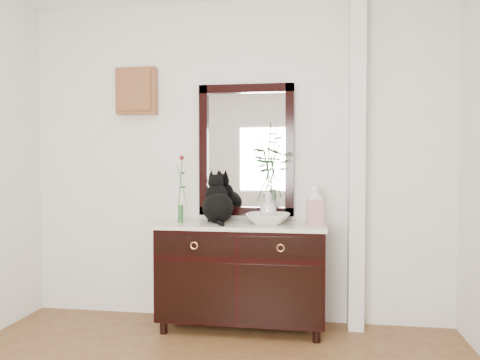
% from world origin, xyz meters
% --- Properties ---
extents(wall_back, '(3.60, 0.04, 2.70)m').
position_xyz_m(wall_back, '(0.00, 1.98, 1.35)').
color(wall_back, silver).
rests_on(wall_back, ground).
extents(pilaster, '(0.12, 0.20, 2.70)m').
position_xyz_m(pilaster, '(1.00, 1.90, 1.35)').
color(pilaster, silver).
rests_on(pilaster, ground).
extents(sideboard, '(1.33, 0.52, 0.82)m').
position_xyz_m(sideboard, '(0.10, 1.73, 0.47)').
color(sideboard, black).
rests_on(sideboard, ground).
extents(wall_mirror, '(0.80, 0.06, 1.10)m').
position_xyz_m(wall_mirror, '(0.10, 1.97, 1.44)').
color(wall_mirror, black).
rests_on(wall_mirror, wall_back).
extents(key_cabinet, '(0.35, 0.10, 0.40)m').
position_xyz_m(key_cabinet, '(-0.85, 1.94, 1.95)').
color(key_cabinet, brown).
rests_on(key_cabinet, wall_back).
extents(cat, '(0.40, 0.43, 0.40)m').
position_xyz_m(cat, '(-0.10, 1.77, 1.05)').
color(cat, black).
rests_on(cat, sideboard).
extents(lotus_bowl, '(0.37, 0.37, 0.09)m').
position_xyz_m(lotus_bowl, '(0.31, 1.73, 0.89)').
color(lotus_bowl, silver).
rests_on(lotus_bowl, sideboard).
extents(vase_branches, '(0.48, 0.48, 0.79)m').
position_xyz_m(vase_branches, '(0.31, 1.73, 1.27)').
color(vase_branches, silver).
rests_on(vase_branches, lotus_bowl).
extents(bud_vase_rose, '(0.07, 0.07, 0.55)m').
position_xyz_m(bud_vase_rose, '(-0.40, 1.72, 1.13)').
color(bud_vase_rose, '#28652A').
rests_on(bud_vase_rose, sideboard).
extents(ginger_jar, '(0.13, 0.13, 0.32)m').
position_xyz_m(ginger_jar, '(0.67, 1.73, 1.01)').
color(ginger_jar, silver).
rests_on(ginger_jar, sideboard).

